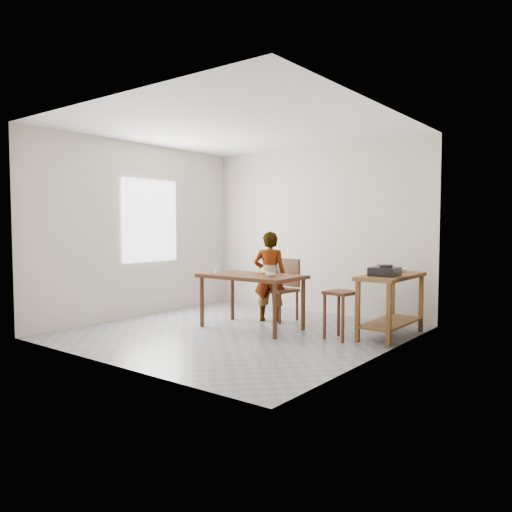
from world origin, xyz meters
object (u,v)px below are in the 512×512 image
Objects in this scene: dining_table at (252,302)px; prep_counter at (391,305)px; child at (270,276)px; stool at (341,315)px; dining_chair at (279,290)px.

prep_counter reaches higher than dining_table.
child reaches higher than dining_table.
stool is (1.29, 0.16, -0.07)m from dining_table.
child is 2.20× the size of stool.
dining_chair is 1.45m from stool.
stool is at bearing -14.85° from dining_chair.
child is at bearing -109.60° from dining_chair.
stool is at bearing 7.27° from dining_table.
stool is (-0.43, -0.54, -0.10)m from prep_counter.
prep_counter is 1.85m from child.
dining_chair reaches higher than dining_table.
child is at bearing -176.24° from prep_counter.
dining_table is 1.17× the size of prep_counter.
prep_counter is 0.70m from stool.
dining_table is 1.30m from stool.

